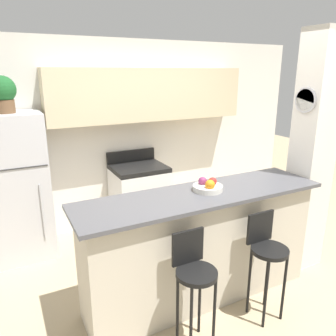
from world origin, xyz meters
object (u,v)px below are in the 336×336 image
at_px(fruit_bowl, 208,186).
at_px(refrigerator, 16,188).
at_px(bar_stool_left, 194,275).
at_px(potted_plant_on_fridge, 2,93).
at_px(bar_stool_right, 266,252).
at_px(stove_range, 139,197).

bearing_deg(fruit_bowl, refrigerator, 134.32).
distance_m(bar_stool_left, potted_plant_on_fridge, 2.69).
xyz_separation_m(refrigerator, potted_plant_on_fridge, (-0.00, 0.00, 1.06)).
relative_size(bar_stool_left, potted_plant_on_fridge, 2.46).
relative_size(bar_stool_left, fruit_bowl, 3.53).
distance_m(bar_stool_right, fruit_bowl, 0.76).
height_order(refrigerator, bar_stool_left, refrigerator).
relative_size(refrigerator, bar_stool_right, 1.77).
height_order(stove_range, fruit_bowl, fruit_bowl).
distance_m(refrigerator, stove_range, 1.57).
height_order(bar_stool_right, fruit_bowl, fruit_bowl).
relative_size(stove_range, bar_stool_right, 1.11).
bearing_deg(stove_range, refrigerator, -179.53).
height_order(stove_range, bar_stool_left, stove_range).
height_order(bar_stool_right, potted_plant_on_fridge, potted_plant_on_fridge).
height_order(bar_stool_left, fruit_bowl, fruit_bowl).
bearing_deg(bar_stool_right, stove_range, 98.79).
xyz_separation_m(refrigerator, bar_stool_left, (1.11, -2.09, -0.22)).
distance_m(bar_stool_left, bar_stool_right, 0.73).
bearing_deg(refrigerator, stove_range, 0.47).
bearing_deg(refrigerator, bar_stool_right, -48.50).
bearing_deg(potted_plant_on_fridge, refrigerator, -59.70).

